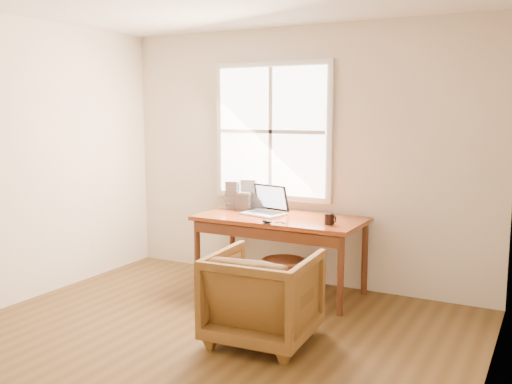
# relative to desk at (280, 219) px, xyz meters

# --- Properties ---
(room_shell) EXTENTS (4.04, 4.54, 2.64)m
(room_shell) POSITION_rel_desk_xyz_m (-0.02, -1.64, 0.59)
(room_shell) COLOR brown
(room_shell) RESTS_ON ground
(desk) EXTENTS (1.60, 0.80, 0.04)m
(desk) POSITION_rel_desk_xyz_m (0.00, 0.00, 0.00)
(desk) COLOR brown
(desk) RESTS_ON room_shell
(armchair) EXTENTS (0.81, 0.83, 0.71)m
(armchair) POSITION_rel_desk_xyz_m (0.41, -1.15, -0.38)
(armchair) COLOR brown
(armchair) RESTS_ON room_shell
(wicker_stool) EXTENTS (0.51, 0.51, 0.39)m
(wicker_stool) POSITION_rel_desk_xyz_m (0.15, -0.24, -0.54)
(wicker_stool) COLOR brown
(wicker_stool) RESTS_ON room_shell
(laptop) EXTENTS (0.53, 0.55, 0.33)m
(laptop) POSITION_rel_desk_xyz_m (-0.19, -0.00, 0.18)
(laptop) COLOR #AFB1B6
(laptop) RESTS_ON desk
(mouse) EXTENTS (0.12, 0.10, 0.04)m
(mouse) POSITION_rel_desk_xyz_m (0.03, -0.35, 0.04)
(mouse) COLOR black
(mouse) RESTS_ON desk
(coffee_mug) EXTENTS (0.10, 0.10, 0.10)m
(coffee_mug) POSITION_rel_desk_xyz_m (0.55, -0.14, 0.07)
(coffee_mug) COLOR black
(coffee_mug) RESTS_ON desk
(cd_stack_a) EXTENTS (0.19, 0.18, 0.31)m
(cd_stack_a) POSITION_rel_desk_xyz_m (-0.49, 0.26, 0.18)
(cd_stack_a) COLOR #B7BEC4
(cd_stack_a) RESTS_ON desk
(cd_stack_b) EXTENTS (0.15, 0.14, 0.19)m
(cd_stack_b) POSITION_rel_desk_xyz_m (-0.47, 0.12, 0.12)
(cd_stack_b) COLOR #28282E
(cd_stack_b) RESTS_ON desk
(cd_stack_c) EXTENTS (0.15, 0.14, 0.29)m
(cd_stack_c) POSITION_rel_desk_xyz_m (-0.64, 0.18, 0.16)
(cd_stack_c) COLOR #999AA6
(cd_stack_c) RESTS_ON desk
(cd_stack_d) EXTENTS (0.17, 0.16, 0.20)m
(cd_stack_d) POSITION_rel_desk_xyz_m (-0.37, 0.28, 0.12)
(cd_stack_d) COLOR #AEB3BA
(cd_stack_d) RESTS_ON desk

